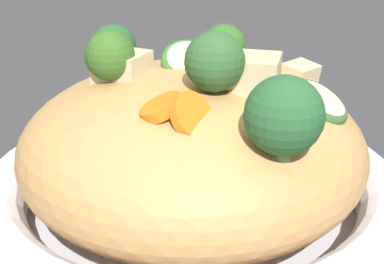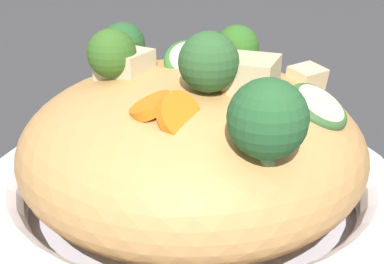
{
  "view_description": "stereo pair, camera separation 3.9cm",
  "coord_description": "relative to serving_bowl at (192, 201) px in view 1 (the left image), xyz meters",
  "views": [
    {
      "loc": [
        0.05,
        0.36,
        0.24
      ],
      "look_at": [
        0.0,
        0.0,
        0.09
      ],
      "focal_mm": 50.83,
      "sensor_mm": 36.0,
      "label": 1
    },
    {
      "loc": [
        0.01,
        0.36,
        0.24
      ],
      "look_at": [
        0.0,
        0.0,
        0.09
      ],
      "focal_mm": 50.83,
      "sensor_mm": 36.0,
      "label": 2
    }
  ],
  "objects": [
    {
      "name": "broccoli_florets",
      "position": [
        -0.01,
        0.01,
        0.11
      ],
      "size": [
        0.15,
        0.25,
        0.07
      ],
      "color": "#91AB77",
      "rests_on": "serving_bowl"
    },
    {
      "name": "chicken_chunks",
      "position": [
        -0.01,
        0.0,
        0.1
      ],
      "size": [
        0.17,
        0.09,
        0.04
      ],
      "color": "#C7B693",
      "rests_on": "serving_bowl"
    },
    {
      "name": "serving_bowl",
      "position": [
        0.0,
        0.0,
        0.0
      ],
      "size": [
        0.32,
        0.32,
        0.06
      ],
      "color": "white",
      "rests_on": "ground_plane"
    },
    {
      "name": "noodle_heap",
      "position": [
        0.0,
        0.0,
        0.05
      ],
      "size": [
        0.25,
        0.25,
        0.11
      ],
      "color": "tan",
      "rests_on": "serving_bowl"
    },
    {
      "name": "carrot_coins",
      "position": [
        0.01,
        0.02,
        0.1
      ],
      "size": [
        0.08,
        0.15,
        0.03
      ],
      "color": "orange",
      "rests_on": "serving_bowl"
    },
    {
      "name": "ground_plane",
      "position": [
        0.0,
        0.0,
        -0.03
      ],
      "size": [
        3.0,
        3.0,
        0.0
      ],
      "primitive_type": "plane",
      "color": "#333436"
    },
    {
      "name": "zucchini_slices",
      "position": [
        -0.03,
        0.01,
        0.1
      ],
      "size": [
        0.13,
        0.1,
        0.04
      ],
      "color": "beige",
      "rests_on": "serving_bowl"
    }
  ]
}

